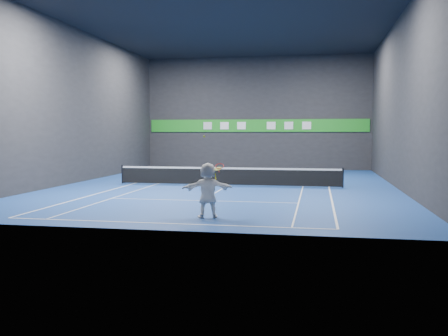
% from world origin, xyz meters
% --- Properties ---
extents(ground, '(26.00, 26.00, 0.00)m').
position_xyz_m(ground, '(0.00, 0.00, 0.00)').
color(ground, navy).
rests_on(ground, ground).
extents(ceiling, '(26.00, 26.00, 0.00)m').
position_xyz_m(ceiling, '(0.00, 0.00, 9.00)').
color(ceiling, black).
rests_on(ceiling, ground).
extents(wall_back, '(18.00, 0.10, 9.00)m').
position_xyz_m(wall_back, '(0.00, 13.00, 4.50)').
color(wall_back, '#262528').
rests_on(wall_back, ground).
extents(wall_front, '(18.00, 0.10, 9.00)m').
position_xyz_m(wall_front, '(0.00, -13.00, 4.50)').
color(wall_front, '#262528').
rests_on(wall_front, ground).
extents(wall_left, '(0.10, 26.00, 9.00)m').
position_xyz_m(wall_left, '(-9.00, 0.00, 4.50)').
color(wall_left, '#262528').
rests_on(wall_left, ground).
extents(wall_right, '(0.10, 26.00, 9.00)m').
position_xyz_m(wall_right, '(9.00, 0.00, 4.50)').
color(wall_right, '#262528').
rests_on(wall_right, ground).
extents(baseline_near, '(10.98, 0.08, 0.01)m').
position_xyz_m(baseline_near, '(0.00, -11.89, 0.00)').
color(baseline_near, white).
rests_on(baseline_near, ground).
extents(baseline_far, '(10.98, 0.08, 0.01)m').
position_xyz_m(baseline_far, '(0.00, 11.89, 0.00)').
color(baseline_far, white).
rests_on(baseline_far, ground).
extents(sideline_doubles_left, '(0.08, 23.78, 0.01)m').
position_xyz_m(sideline_doubles_left, '(-5.49, 0.00, 0.00)').
color(sideline_doubles_left, white).
rests_on(sideline_doubles_left, ground).
extents(sideline_doubles_right, '(0.08, 23.78, 0.01)m').
position_xyz_m(sideline_doubles_right, '(5.49, 0.00, 0.00)').
color(sideline_doubles_right, white).
rests_on(sideline_doubles_right, ground).
extents(sideline_singles_left, '(0.06, 23.78, 0.01)m').
position_xyz_m(sideline_singles_left, '(-4.11, 0.00, 0.00)').
color(sideline_singles_left, white).
rests_on(sideline_singles_left, ground).
extents(sideline_singles_right, '(0.06, 23.78, 0.01)m').
position_xyz_m(sideline_singles_right, '(4.11, 0.00, 0.00)').
color(sideline_singles_right, white).
rests_on(sideline_singles_right, ground).
extents(service_line_near, '(8.23, 0.06, 0.01)m').
position_xyz_m(service_line_near, '(0.00, -6.40, 0.00)').
color(service_line_near, white).
rests_on(service_line_near, ground).
extents(service_line_far, '(8.23, 0.06, 0.01)m').
position_xyz_m(service_line_far, '(0.00, 6.40, 0.00)').
color(service_line_far, white).
rests_on(service_line_far, ground).
extents(center_service_line, '(0.06, 12.80, 0.01)m').
position_xyz_m(center_service_line, '(0.00, 0.00, 0.00)').
color(center_service_line, white).
rests_on(center_service_line, ground).
extents(player, '(1.84, 1.08, 1.89)m').
position_xyz_m(player, '(1.18, -10.55, 0.95)').
color(player, white).
rests_on(player, ground).
extents(tennis_ball, '(0.07, 0.07, 0.07)m').
position_xyz_m(tennis_ball, '(1.05, -10.51, 2.78)').
color(tennis_ball, '#C9EE27').
rests_on(tennis_ball, player).
extents(tennis_net, '(12.50, 0.10, 1.07)m').
position_xyz_m(tennis_net, '(0.00, 0.00, 0.54)').
color(tennis_net, black).
rests_on(tennis_net, ground).
extents(sponsor_banner, '(17.64, 0.11, 1.00)m').
position_xyz_m(sponsor_banner, '(0.00, 12.93, 3.50)').
color(sponsor_banner, '#209624').
rests_on(sponsor_banner, wall_back).
extents(tennis_racket, '(0.46, 0.36, 0.61)m').
position_xyz_m(tennis_racket, '(1.56, -10.50, 1.72)').
color(tennis_racket, red).
rests_on(tennis_racket, player).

